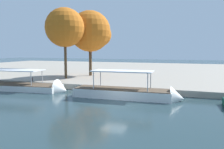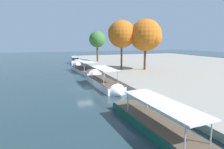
{
  "view_description": "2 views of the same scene",
  "coord_description": "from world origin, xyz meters",
  "px_view_note": "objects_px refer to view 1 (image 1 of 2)",
  "views": [
    {
      "loc": [
        7.32,
        -21.24,
        5.47
      ],
      "look_at": [
        -1.95,
        4.79,
        2.46
      ],
      "focal_mm": 36.36,
      "sensor_mm": 36.0,
      "label": 1
    },
    {
      "loc": [
        29.71,
        -6.1,
        7.53
      ],
      "look_at": [
        2.23,
        3.82,
        2.4
      ],
      "focal_mm": 30.8,
      "sensor_mm": 36.0,
      "label": 2
    }
  ],
  "objects_px": {
    "tour_boat_2": "(131,94)",
    "tour_boat_1": "(21,88)",
    "tree_0": "(64,27)",
    "mooring_bollard_1": "(32,79)",
    "tree_2": "(92,32)"
  },
  "relations": [
    {
      "from": "tour_boat_1",
      "to": "tour_boat_2",
      "type": "height_order",
      "value": "tour_boat_2"
    },
    {
      "from": "tour_boat_2",
      "to": "mooring_bollard_1",
      "type": "relative_size",
      "value": 18.11
    },
    {
      "from": "tour_boat_1",
      "to": "mooring_bollard_1",
      "type": "bearing_deg",
      "value": 95.32
    },
    {
      "from": "mooring_bollard_1",
      "to": "tree_0",
      "type": "height_order",
      "value": "tree_0"
    },
    {
      "from": "tour_boat_1",
      "to": "mooring_bollard_1",
      "type": "relative_size",
      "value": 22.19
    },
    {
      "from": "tour_boat_1",
      "to": "mooring_bollard_1",
      "type": "height_order",
      "value": "tour_boat_1"
    },
    {
      "from": "tour_boat_2",
      "to": "tour_boat_1",
      "type": "bearing_deg",
      "value": 177.25
    },
    {
      "from": "tour_boat_1",
      "to": "mooring_bollard_1",
      "type": "xyz_separation_m",
      "value": [
        -0.61,
        3.11,
        0.82
      ]
    },
    {
      "from": "tour_boat_2",
      "to": "tree_2",
      "type": "relative_size",
      "value": 1.06
    },
    {
      "from": "tour_boat_1",
      "to": "tree_0",
      "type": "distance_m",
      "value": 12.2
    },
    {
      "from": "mooring_bollard_1",
      "to": "tree_2",
      "type": "bearing_deg",
      "value": 63.44
    },
    {
      "from": "tree_0",
      "to": "mooring_bollard_1",
      "type": "bearing_deg",
      "value": -119.53
    },
    {
      "from": "tour_boat_2",
      "to": "tree_0",
      "type": "relative_size",
      "value": 1.08
    },
    {
      "from": "tour_boat_1",
      "to": "tree_2",
      "type": "distance_m",
      "value": 16.58
    },
    {
      "from": "tour_boat_2",
      "to": "tree_0",
      "type": "xyz_separation_m",
      "value": [
        -13.43,
        8.18,
        8.79
      ]
    }
  ]
}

